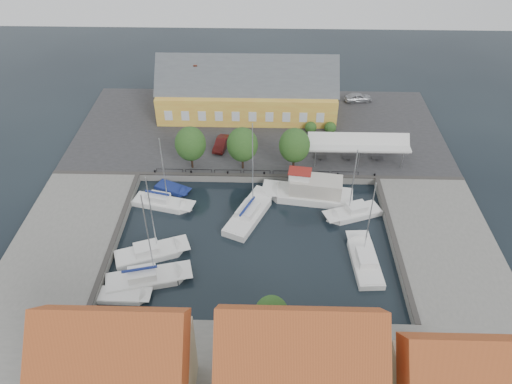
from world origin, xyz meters
TOP-DOWN VIEW (x-y plane):
  - ground at (0.00, 0.00)m, footprint 140.00×140.00m
  - north_quay at (0.00, 23.00)m, footprint 56.00×26.00m
  - west_quay at (-22.00, -2.00)m, footprint 12.00×24.00m
  - east_quay at (22.00, -2.00)m, footprint 12.00×24.00m
  - quay_edge_fittings at (0.02, 4.75)m, footprint 56.00×24.72m
  - warehouse at (-2.60, 28.36)m, footprint 28.56×14.00m
  - tent_canopy at (14.00, 14.50)m, footprint 14.00×4.00m
  - quay_trees at (-2.00, 12.00)m, footprint 18.20×4.20m
  - car_silver at (16.62, 32.27)m, footprint 4.82×2.55m
  - car_red at (-5.39, 17.15)m, footprint 2.39×4.66m
  - center_sailboat at (-0.74, 2.83)m, footprint 6.65×10.18m
  - trawler at (7.14, 6.77)m, footprint 12.31×5.18m
  - east_boat_a at (12.36, 3.48)m, footprint 7.70×4.83m
  - east_boat_c at (12.52, -4.82)m, footprint 3.34×9.00m
  - west_boat_a at (-12.06, 4.79)m, footprint 8.39×4.17m
  - west_boat_c at (-11.83, -4.27)m, footprint 8.82×5.54m
  - west_boat_d at (-11.47, -8.16)m, footprint 9.63×5.03m
  - launch_sw at (-13.39, -10.50)m, footprint 5.60×2.19m
  - launch_nw at (-11.29, 8.10)m, footprint 5.21×3.86m
  - townhouses at (1.93, -23.24)m, footprint 36.30×8.50m

SIDE VIEW (x-z plane):
  - ground at x=0.00m, z-range 0.00..0.00m
  - launch_nw at x=-11.29m, z-range -0.35..0.53m
  - launch_sw at x=-13.39m, z-range -0.40..0.58m
  - east_boat_c at x=12.52m, z-range -5.35..5.87m
  - west_boat_c at x=-11.83m, z-range -5.48..6.00m
  - east_boat_a at x=12.36m, z-range -5.04..5.57m
  - west_boat_d at x=-11.47m, z-range -5.90..6.44m
  - west_boat_a at x=-12.06m, z-range -5.16..5.71m
  - center_sailboat at x=-0.74m, z-range -6.40..7.13m
  - north_quay at x=0.00m, z-range 0.00..1.00m
  - west_quay at x=-22.00m, z-range 0.00..1.00m
  - east_quay at x=22.00m, z-range 0.00..1.00m
  - trawler at x=7.14m, z-range -1.48..3.52m
  - quay_edge_fittings at x=0.02m, z-range 0.86..1.26m
  - car_red at x=-5.39m, z-range 1.00..2.46m
  - car_silver at x=16.62m, z-range 1.00..2.56m
  - tent_canopy at x=14.00m, z-range 2.27..5.10m
  - warehouse at x=-2.60m, z-range -0.35..9.20m
  - quay_trees at x=-2.00m, z-range 1.73..8.03m
  - townhouses at x=1.93m, z-range -0.18..11.82m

